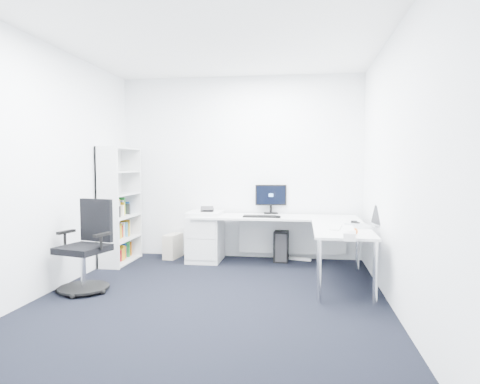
# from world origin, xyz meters

# --- Properties ---
(ground) EXTENTS (4.20, 4.20, 0.00)m
(ground) POSITION_xyz_m (0.00, 0.00, 0.00)
(ground) COLOR black
(ceiling) EXTENTS (4.20, 4.20, 0.00)m
(ceiling) POSITION_xyz_m (0.00, 0.00, 2.70)
(ceiling) COLOR white
(wall_back) EXTENTS (3.60, 0.02, 2.70)m
(wall_back) POSITION_xyz_m (0.00, 2.10, 1.35)
(wall_back) COLOR white
(wall_back) RESTS_ON ground
(wall_front) EXTENTS (3.60, 0.02, 2.70)m
(wall_front) POSITION_xyz_m (0.00, -2.10, 1.35)
(wall_front) COLOR white
(wall_front) RESTS_ON ground
(wall_left) EXTENTS (0.02, 4.20, 2.70)m
(wall_left) POSITION_xyz_m (-1.80, 0.00, 1.35)
(wall_left) COLOR white
(wall_left) RESTS_ON ground
(wall_right) EXTENTS (0.02, 4.20, 2.70)m
(wall_right) POSITION_xyz_m (1.80, 0.00, 1.35)
(wall_right) COLOR white
(wall_right) RESTS_ON ground
(l_desk) EXTENTS (2.29, 1.28, 0.67)m
(l_desk) POSITION_xyz_m (0.55, 1.40, 0.33)
(l_desk) COLOR silver
(l_desk) RESTS_ON ground
(drawer_pedestal) EXTENTS (0.47, 0.58, 0.72)m
(drawer_pedestal) POSITION_xyz_m (-0.46, 1.74, 0.36)
(drawer_pedestal) COLOR silver
(drawer_pedestal) RESTS_ON ground
(bookshelf) EXTENTS (0.32, 0.82, 1.64)m
(bookshelf) POSITION_xyz_m (-1.62, 1.45, 0.82)
(bookshelf) COLOR silver
(bookshelf) RESTS_ON ground
(task_chair) EXTENTS (0.68, 0.68, 1.01)m
(task_chair) POSITION_xyz_m (-1.44, 0.06, 0.50)
(task_chair) COLOR black
(task_chair) RESTS_ON ground
(black_pc_tower) EXTENTS (0.22, 0.46, 0.44)m
(black_pc_tower) POSITION_xyz_m (0.64, 1.94, 0.22)
(black_pc_tower) COLOR black
(black_pc_tower) RESTS_ON ground
(beige_pc_tower) EXTENTS (0.22, 0.40, 0.36)m
(beige_pc_tower) POSITION_xyz_m (-0.98, 1.86, 0.18)
(beige_pc_tower) COLOR #BDB4A0
(beige_pc_tower) RESTS_ON ground
(power_strip) EXTENTS (0.36, 0.14, 0.04)m
(power_strip) POSITION_xyz_m (0.89, 1.97, 0.02)
(power_strip) COLOR silver
(power_strip) RESTS_ON ground
(monitor) EXTENTS (0.48, 0.22, 0.44)m
(monitor) POSITION_xyz_m (0.47, 2.03, 0.89)
(monitor) COLOR black
(monitor) RESTS_ON l_desk
(black_keyboard) EXTENTS (0.45, 0.17, 0.02)m
(black_keyboard) POSITION_xyz_m (0.35, 1.59, 0.68)
(black_keyboard) COLOR black
(black_keyboard) RESTS_ON l_desk
(mouse) EXTENTS (0.08, 0.11, 0.03)m
(mouse) POSITION_xyz_m (0.60, 1.53, 0.68)
(mouse) COLOR black
(mouse) RESTS_ON l_desk
(desk_phone) EXTENTS (0.19, 0.19, 0.12)m
(desk_phone) POSITION_xyz_m (-0.43, 1.75, 0.73)
(desk_phone) COLOR #28272A
(desk_phone) RESTS_ON l_desk
(laptop) EXTENTS (0.43, 0.42, 0.26)m
(laptop) POSITION_xyz_m (1.58, 0.82, 0.80)
(laptop) COLOR silver
(laptop) RESTS_ON l_desk
(white_keyboard) EXTENTS (0.17, 0.41, 0.01)m
(white_keyboard) POSITION_xyz_m (1.31, 0.70, 0.68)
(white_keyboard) COLOR silver
(white_keyboard) RESTS_ON l_desk
(headphones) EXTENTS (0.14, 0.20, 0.05)m
(headphones) POSITION_xyz_m (1.58, 1.11, 0.69)
(headphones) COLOR black
(headphones) RESTS_ON l_desk
(orange_fruit) EXTENTS (0.07, 0.07, 0.07)m
(orange_fruit) POSITION_xyz_m (1.46, 0.25, 0.71)
(orange_fruit) COLOR orange
(orange_fruit) RESTS_ON l_desk
(tissue_box) EXTENTS (0.14, 0.23, 0.08)m
(tissue_box) POSITION_xyz_m (1.38, -0.04, 0.71)
(tissue_box) COLOR silver
(tissue_box) RESTS_ON l_desk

